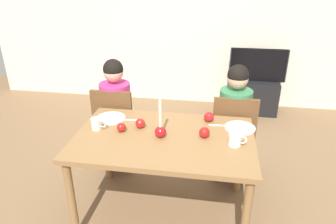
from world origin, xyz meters
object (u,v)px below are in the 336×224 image
at_px(person_right_child, 233,125).
at_px(tv, 258,65).
at_px(person_left_child, 117,117).
at_px(apple_near_candle, 121,127).
at_px(apple_far_edge, 209,117).
at_px(dining_table, 164,146).
at_px(mug_left, 97,124).
at_px(chair_left, 116,123).
at_px(mug_right, 235,140).
at_px(apple_by_left_plate, 140,123).
at_px(plate_left, 111,118).
at_px(candle_centerpiece, 160,129).
at_px(plate_right, 240,128).
at_px(apple_by_right_mug, 204,132).
at_px(tv_stand, 254,96).
at_px(chair_right, 233,132).

xyz_separation_m(person_right_child, tv, (0.38, 1.66, 0.14)).
height_order(person_left_child, apple_near_candle, person_left_child).
distance_m(person_left_child, apple_far_edge, 1.01).
xyz_separation_m(dining_table, person_right_child, (0.57, 0.64, -0.10)).
relative_size(mug_left, apple_near_candle, 1.71).
bearing_deg(dining_table, chair_left, 134.64).
bearing_deg(dining_table, mug_left, 176.44).
xyz_separation_m(mug_right, apple_far_edge, (-0.21, 0.37, -0.00)).
bearing_deg(apple_by_left_plate, dining_table, -28.02).
xyz_separation_m(person_left_child, mug_right, (1.14, -0.69, 0.23)).
xyz_separation_m(chair_left, apple_by_left_plate, (0.38, -0.49, 0.28)).
bearing_deg(apple_far_edge, person_left_child, 161.23).
relative_size(dining_table, plate_left, 5.42).
bearing_deg(candle_centerpiece, plate_right, 21.59).
distance_m(plate_left, apple_by_right_mug, 0.85).
bearing_deg(apple_by_right_mug, mug_right, -20.30).
distance_m(plate_right, mug_left, 1.17).
bearing_deg(mug_right, candle_centerpiece, 176.42).
distance_m(tv, apple_by_right_mug, 2.35).
bearing_deg(candle_centerpiece, apple_near_candle, 173.25).
relative_size(tv_stand, apple_by_left_plate, 7.96).
xyz_separation_m(dining_table, chair_left, (-0.60, 0.61, -0.15)).
bearing_deg(chair_left, mug_left, -86.10).
xyz_separation_m(person_right_child, apple_near_candle, (-0.92, -0.61, 0.22)).
bearing_deg(mug_right, tv, 80.29).
xyz_separation_m(mug_left, apple_near_candle, (0.21, -0.01, -0.01)).
xyz_separation_m(tv_stand, mug_left, (-1.51, -2.27, 0.56)).
relative_size(chair_left, plate_right, 3.62).
distance_m(candle_centerpiece, mug_left, 0.54).
bearing_deg(mug_left, apple_by_right_mug, 0.26).
bearing_deg(chair_left, mug_right, -29.79).
bearing_deg(plate_right, tv, 80.37).
distance_m(tv_stand, tv, 0.47).
bearing_deg(mug_left, person_right_child, 28.22).
relative_size(person_left_child, mug_right, 8.69).
bearing_deg(plate_right, apple_far_edge, 161.22).
height_order(tv_stand, plate_right, plate_right).
bearing_deg(apple_near_candle, tv, 60.30).
bearing_deg(tv, person_left_child, -132.93).
height_order(plate_right, mug_left, mug_left).
bearing_deg(mug_right, plate_left, 165.00).
relative_size(tv_stand, plate_right, 2.57).
relative_size(person_right_child, plate_left, 4.54).
distance_m(tv_stand, apple_near_candle, 2.67).
xyz_separation_m(plate_right, mug_left, (-1.16, -0.20, 0.04)).
bearing_deg(apple_far_edge, chair_right, 50.76).
xyz_separation_m(tv_stand, plate_right, (-0.35, -2.07, 0.52)).
relative_size(plate_left, apple_far_edge, 2.99).
bearing_deg(dining_table, plate_right, 21.52).
bearing_deg(apple_far_edge, apple_by_left_plate, -159.45).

